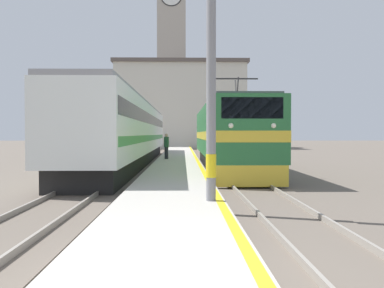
{
  "coord_description": "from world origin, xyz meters",
  "views": [
    {
      "loc": [
        0.33,
        -6.21,
        2.08
      ],
      "look_at": [
        0.98,
        25.09,
        1.36
      ],
      "focal_mm": 42.0,
      "sensor_mm": 36.0,
      "label": 1
    }
  ],
  "objects_px": {
    "passenger_train": "(131,132)",
    "person_on_platform": "(166,146)",
    "catenary_mast": "(214,27)",
    "locomotive_train": "(227,136)",
    "clock_tower": "(172,45)"
  },
  "relations": [
    {
      "from": "locomotive_train",
      "to": "clock_tower",
      "type": "bearing_deg",
      "value": 95.36
    },
    {
      "from": "catenary_mast",
      "to": "locomotive_train",
      "type": "bearing_deg",
      "value": 83.06
    },
    {
      "from": "person_on_platform",
      "to": "passenger_train",
      "type": "bearing_deg",
      "value": 175.06
    },
    {
      "from": "person_on_platform",
      "to": "clock_tower",
      "type": "height_order",
      "value": "clock_tower"
    },
    {
      "from": "catenary_mast",
      "to": "person_on_platform",
      "type": "xyz_separation_m",
      "value": [
        -1.9,
        19.11,
        -3.52
      ]
    },
    {
      "from": "clock_tower",
      "to": "passenger_train",
      "type": "bearing_deg",
      "value": -92.44
    },
    {
      "from": "locomotive_train",
      "to": "passenger_train",
      "type": "height_order",
      "value": "locomotive_train"
    },
    {
      "from": "locomotive_train",
      "to": "clock_tower",
      "type": "distance_m",
      "value": 48.9
    },
    {
      "from": "catenary_mast",
      "to": "clock_tower",
      "type": "distance_m",
      "value": 62.47
    },
    {
      "from": "locomotive_train",
      "to": "catenary_mast",
      "type": "xyz_separation_m",
      "value": [
        -1.8,
        -14.82,
        2.87
      ]
    },
    {
      "from": "person_on_platform",
      "to": "clock_tower",
      "type": "distance_m",
      "value": 44.86
    },
    {
      "from": "passenger_train",
      "to": "clock_tower",
      "type": "xyz_separation_m",
      "value": [
        1.79,
        42.01,
        14.17
      ]
    },
    {
      "from": "passenger_train",
      "to": "person_on_platform",
      "type": "xyz_separation_m",
      "value": [
        2.45,
        -0.21,
        -0.95
      ]
    },
    {
      "from": "catenary_mast",
      "to": "clock_tower",
      "type": "relative_size",
      "value": 0.29
    },
    {
      "from": "passenger_train",
      "to": "catenary_mast",
      "type": "xyz_separation_m",
      "value": [
        4.35,
        -19.32,
        2.57
      ]
    }
  ]
}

